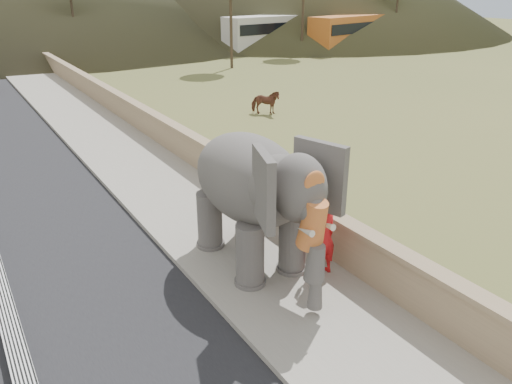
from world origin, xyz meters
TOP-DOWN VIEW (x-y plane):
  - ground at (0.00, 0.00)m, footprint 160.00×160.00m
  - walkway at (0.00, 10.00)m, footprint 3.00×120.00m
  - parapet at (1.65, 10.00)m, footprint 0.30×120.00m
  - cow at (7.86, 13.91)m, footprint 1.47×1.34m
  - distant_car at (19.32, 35.22)m, footprint 4.33×1.98m
  - bus_white at (22.26, 34.08)m, footprint 11.22×3.77m
  - bus_orange at (28.66, 30.45)m, footprint 11.28×4.76m
  - elephant_and_man at (0.02, 2.45)m, footprint 2.37×4.21m
  - trees at (2.43, 29.40)m, footprint 47.25×42.57m

SIDE VIEW (x-z plane):
  - ground at x=0.00m, z-range 0.00..0.00m
  - walkway at x=0.00m, z-range 0.00..0.15m
  - parapet at x=1.65m, z-range 0.00..1.10m
  - cow at x=7.86m, z-range 0.00..1.16m
  - distant_car at x=19.32m, z-range 0.00..1.44m
  - bus_white at x=22.26m, z-range 0.00..3.10m
  - bus_orange at x=28.66m, z-range 0.00..3.10m
  - elephant_and_man at x=0.02m, z-range 0.14..3.16m
  - trees at x=2.43m, z-range -0.80..8.63m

